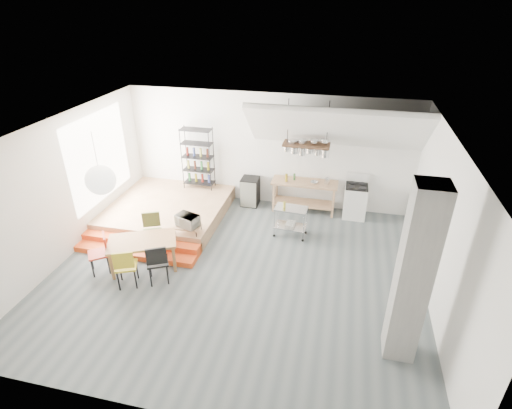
% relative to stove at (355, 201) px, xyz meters
% --- Properties ---
extents(floor, '(8.00, 8.00, 0.00)m').
position_rel_stove_xyz_m(floor, '(-2.50, -3.16, -0.48)').
color(floor, '#4E585B').
rests_on(floor, ground).
extents(wall_back, '(8.00, 0.04, 3.20)m').
position_rel_stove_xyz_m(wall_back, '(-2.50, 0.34, 1.12)').
color(wall_back, silver).
rests_on(wall_back, ground).
extents(wall_left, '(0.04, 7.00, 3.20)m').
position_rel_stove_xyz_m(wall_left, '(-6.50, -3.16, 1.12)').
color(wall_left, silver).
rests_on(wall_left, ground).
extents(wall_right, '(0.04, 7.00, 3.20)m').
position_rel_stove_xyz_m(wall_right, '(1.50, -3.16, 1.12)').
color(wall_right, silver).
rests_on(wall_right, ground).
extents(ceiling, '(8.00, 7.00, 0.02)m').
position_rel_stove_xyz_m(ceiling, '(-2.50, -3.16, 2.72)').
color(ceiling, white).
rests_on(ceiling, wall_back).
extents(slope_ceiling, '(4.40, 1.44, 1.32)m').
position_rel_stove_xyz_m(slope_ceiling, '(-0.70, -0.26, 2.07)').
color(slope_ceiling, white).
rests_on(slope_ceiling, wall_back).
extents(window_pane, '(0.02, 2.50, 2.20)m').
position_rel_stove_xyz_m(window_pane, '(-6.48, -1.66, 1.32)').
color(window_pane, white).
rests_on(window_pane, wall_left).
extents(platform, '(3.00, 3.00, 0.40)m').
position_rel_stove_xyz_m(platform, '(-5.00, -1.16, -0.28)').
color(platform, '#96714B').
rests_on(platform, ground).
extents(step_lower, '(3.00, 0.35, 0.13)m').
position_rel_stove_xyz_m(step_lower, '(-5.00, -3.11, -0.41)').
color(step_lower, '#DB4919').
rests_on(step_lower, ground).
extents(step_upper, '(3.00, 0.35, 0.27)m').
position_rel_stove_xyz_m(step_upper, '(-5.00, -2.76, -0.35)').
color(step_upper, '#DB4919').
rests_on(step_upper, ground).
extents(concrete_column, '(0.50, 0.50, 3.20)m').
position_rel_stove_xyz_m(concrete_column, '(0.80, -4.66, 1.12)').
color(concrete_column, gray).
rests_on(concrete_column, ground).
extents(kitchen_counter, '(1.80, 0.60, 0.91)m').
position_rel_stove_xyz_m(kitchen_counter, '(-1.40, -0.01, 0.15)').
color(kitchen_counter, '#96714B').
rests_on(kitchen_counter, ground).
extents(stove, '(0.60, 0.60, 1.18)m').
position_rel_stove_xyz_m(stove, '(0.00, 0.00, 0.00)').
color(stove, white).
rests_on(stove, ground).
extents(pot_rack, '(1.20, 0.50, 1.43)m').
position_rel_stove_xyz_m(pot_rack, '(-1.37, -0.23, 1.50)').
color(pot_rack, '#3F2919').
rests_on(pot_rack, ceiling).
extents(wire_shelving, '(0.88, 0.38, 1.80)m').
position_rel_stove_xyz_m(wire_shelving, '(-4.50, 0.04, 0.85)').
color(wire_shelving, black).
rests_on(wire_shelving, platform).
extents(microwave_shelf, '(0.60, 0.40, 0.16)m').
position_rel_stove_xyz_m(microwave_shelf, '(-3.90, -2.41, 0.07)').
color(microwave_shelf, '#96714B').
rests_on(microwave_shelf, platform).
extents(paper_lantern, '(0.60, 0.60, 0.60)m').
position_rel_stove_xyz_m(paper_lantern, '(-5.12, -3.66, 1.72)').
color(paper_lantern, white).
rests_on(paper_lantern, ceiling).
extents(dining_table, '(1.67, 1.35, 0.69)m').
position_rel_stove_xyz_m(dining_table, '(-4.57, -3.40, 0.14)').
color(dining_table, olive).
rests_on(dining_table, ground).
extents(chair_mustard, '(0.56, 0.56, 0.94)m').
position_rel_stove_xyz_m(chair_mustard, '(-4.58, -4.15, 0.08)').
color(chair_mustard, gold).
rests_on(chair_mustard, ground).
extents(chair_black, '(0.59, 0.59, 0.96)m').
position_rel_stove_xyz_m(chair_black, '(-4.00, -3.88, 0.09)').
color(chair_black, black).
rests_on(chair_black, ground).
extents(chair_olive, '(0.56, 0.56, 0.94)m').
position_rel_stove_xyz_m(chair_olive, '(-4.68, -2.72, 0.08)').
color(chair_olive, brown).
rests_on(chair_olive, ground).
extents(chair_red, '(0.58, 0.58, 0.90)m').
position_rel_stove_xyz_m(chair_red, '(-5.38, -3.76, 0.06)').
color(chair_red, red).
rests_on(chair_red, ground).
extents(rolling_cart, '(0.84, 0.52, 0.79)m').
position_rel_stove_xyz_m(rolling_cart, '(-1.57, -1.38, 0.03)').
color(rolling_cart, silver).
rests_on(rolling_cart, ground).
extents(mini_fridge, '(0.49, 0.49, 0.83)m').
position_rel_stove_xyz_m(mini_fridge, '(-2.96, 0.04, -0.06)').
color(mini_fridge, black).
rests_on(mini_fridge, ground).
extents(microwave, '(0.61, 0.51, 0.29)m').
position_rel_stove_xyz_m(microwave, '(-3.90, -2.41, 0.23)').
color(microwave, beige).
rests_on(microwave, microwave_shelf).
extents(bowl, '(0.24, 0.24, 0.05)m').
position_rel_stove_xyz_m(bowl, '(-1.14, -0.06, 0.45)').
color(bowl, silver).
rests_on(bowl, kitchen_counter).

